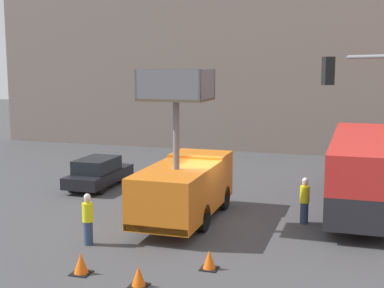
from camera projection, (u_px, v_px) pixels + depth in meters
ground_plane at (211, 222)px, 21.44m from camera, size 120.00×120.00×0.00m
building_backdrop_far at (288, 56)px, 41.40m from camera, size 44.00×10.00×13.66m
utility_truck at (185, 184)px, 21.22m from camera, size 2.47×6.46×6.08m
city_bus at (362, 166)px, 23.07m from camera, size 2.52×10.70×3.19m
traffic_light_pole at (376, 118)px, 17.63m from camera, size 2.63×2.38×6.80m
road_worker_near_truck at (88, 219)px, 18.59m from camera, size 0.38×0.38×1.83m
road_worker_directing at (305, 200)px, 21.09m from camera, size 0.38×0.38×1.85m
traffic_cone_near_truck at (209, 260)px, 16.45m from camera, size 0.53×0.53×0.60m
traffic_cone_mid_road at (139, 277)px, 15.17m from camera, size 0.53×0.53×0.61m
traffic_cone_far_side at (81, 264)px, 16.09m from camera, size 0.57×0.57×0.66m
parked_car_curbside at (98, 172)px, 27.29m from camera, size 1.85×4.53×1.53m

